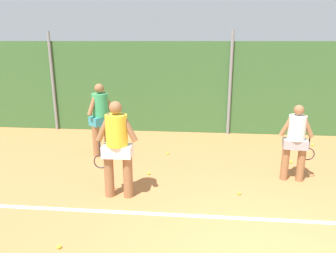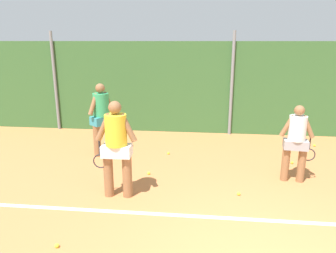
{
  "view_description": "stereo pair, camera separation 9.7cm",
  "coord_description": "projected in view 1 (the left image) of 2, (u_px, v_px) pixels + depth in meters",
  "views": [
    {
      "loc": [
        -1.02,
        -3.52,
        2.99
      ],
      "look_at": [
        -1.66,
        3.16,
        1.15
      ],
      "focal_mm": 33.67,
      "sensor_mm": 36.0,
      "label": 1
    },
    {
      "loc": [
        -0.93,
        -3.51,
        2.99
      ],
      "look_at": [
        -1.66,
        3.16,
        1.15
      ],
      "focal_mm": 33.67,
      "sensor_mm": 36.0,
      "label": 2
    }
  ],
  "objects": [
    {
      "name": "fence_post_left",
      "position": [
        53.0,
        82.0,
        10.54
      ],
      "size": [
        0.1,
        0.1,
        3.29
      ],
      "primitive_type": "cylinder",
      "color": "gray",
      "rests_on": "ground_plane"
    },
    {
      "name": "tennis_ball_4",
      "position": [
        149.0,
        173.0,
        7.25
      ],
      "size": [
        0.07,
        0.07,
        0.07
      ],
      "primitive_type": "sphere",
      "color": "#CCDB33",
      "rests_on": "ground_plane"
    },
    {
      "name": "tennis_ball_3",
      "position": [
        312.0,
        145.0,
        9.23
      ],
      "size": [
        0.07,
        0.07,
        0.07
      ],
      "primitive_type": "sphere",
      "color": "#CCDB33",
      "rests_on": "ground_plane"
    },
    {
      "name": "player_midcourt",
      "position": [
        296.0,
        139.0,
        6.74
      ],
      "size": [
        0.79,
        0.36,
        1.69
      ],
      "rotation": [
        0.0,
        0.0,
        6.17
      ],
      "color": "#8C603D",
      "rests_on": "ground_plane"
    },
    {
      "name": "fence_post_center",
      "position": [
        230.0,
        84.0,
        10.0
      ],
      "size": [
        0.1,
        0.1,
        3.29
      ],
      "primitive_type": "cylinder",
      "color": "gray",
      "rests_on": "ground_plane"
    },
    {
      "name": "tennis_ball_5",
      "position": [
        168.0,
        153.0,
        8.54
      ],
      "size": [
        0.07,
        0.07,
        0.07
      ],
      "primitive_type": "sphere",
      "color": "#CCDB33",
      "rests_on": "ground_plane"
    },
    {
      "name": "tennis_ball_1",
      "position": [
        291.0,
        162.0,
        7.93
      ],
      "size": [
        0.07,
        0.07,
        0.07
      ],
      "primitive_type": "sphere",
      "color": "#CCDB33",
      "rests_on": "ground_plane"
    },
    {
      "name": "player_backcourt_far",
      "position": [
        101.0,
        116.0,
        8.27
      ],
      "size": [
        0.6,
        0.68,
        1.92
      ],
      "rotation": [
        0.0,
        0.0,
        4.08
      ],
      "color": "#8C603D",
      "rests_on": "ground_plane"
    },
    {
      "name": "court_baseline_paint",
      "position": [
        254.0,
        219.0,
        5.45
      ],
      "size": [
        14.86,
        0.1,
        0.01
      ],
      "primitive_type": "cube",
      "color": "white",
      "rests_on": "ground_plane"
    },
    {
      "name": "player_foreground_near",
      "position": [
        117.0,
        145.0,
        5.98
      ],
      "size": [
        0.87,
        0.41,
        1.92
      ],
      "rotation": [
        0.0,
        0.0,
        3.16
      ],
      "color": "#8C603D",
      "rests_on": "ground_plane"
    },
    {
      "name": "hedge_fence_backdrop",
      "position": [
        229.0,
        88.0,
        10.21
      ],
      "size": [
        20.34,
        0.25,
        2.97
      ],
      "primitive_type": "cube",
      "color": "#386633",
      "rests_on": "ground_plane"
    },
    {
      "name": "ground_plane",
      "position": [
        249.0,
        203.0,
        6.0
      ],
      "size": [
        31.29,
        31.29,
        0.0
      ],
      "primitive_type": "plane",
      "color": "#C67542"
    },
    {
      "name": "tennis_ball_2",
      "position": [
        59.0,
        247.0,
        4.67
      ],
      "size": [
        0.07,
        0.07,
        0.07
      ],
      "primitive_type": "sphere",
      "color": "#CCDB33",
      "rests_on": "ground_plane"
    },
    {
      "name": "tennis_ball_0",
      "position": [
        239.0,
        193.0,
        6.3
      ],
      "size": [
        0.07,
        0.07,
        0.07
      ],
      "primitive_type": "sphere",
      "color": "#CCDB33",
      "rests_on": "ground_plane"
    }
  ]
}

